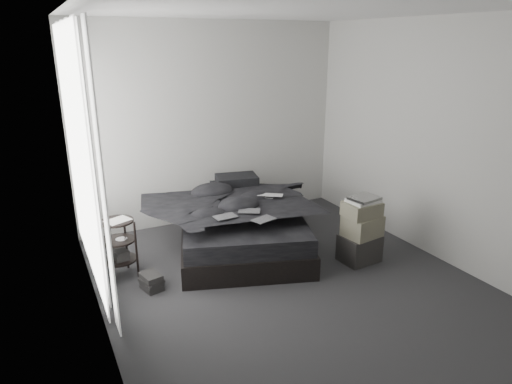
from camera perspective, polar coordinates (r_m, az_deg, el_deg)
name	(u,v)px	position (r m, az deg, el deg)	size (l,w,h in m)	color
floor	(291,285)	(4.72, 4.44, -11.47)	(3.60, 4.20, 0.01)	#2C2C2E
ceiling	(299,8)	(4.10, 5.40, 21.89)	(3.60, 4.20, 0.01)	white
wall_back	(212,124)	(6.07, -5.55, 8.42)	(3.60, 0.01, 2.60)	beige
wall_front	(500,248)	(2.76, 28.21, -6.24)	(3.60, 0.01, 2.60)	beige
wall_left	(90,187)	(3.66, -20.03, 0.63)	(0.01, 4.20, 2.60)	beige
wall_right	(436,142)	(5.37, 21.63, 5.88)	(0.01, 4.20, 2.60)	beige
window_left	(78,154)	(4.51, -21.33, 4.39)	(0.02, 2.00, 2.30)	white
curtain_left	(85,161)	(4.53, -20.61, 3.62)	(0.06, 2.12, 2.48)	white
bed	(242,238)	(5.43, -1.79, -5.72)	(1.40, 1.84, 0.25)	black
mattress	(242,220)	(5.34, -1.81, -3.53)	(1.34, 1.79, 0.20)	black
duvet	(242,205)	(5.23, -1.78, -1.62)	(1.36, 1.57, 0.21)	black
pillow_lower	(232,188)	(5.95, -3.04, 0.44)	(0.55, 0.38, 0.13)	black
pillow_upper	(237,180)	(5.91, -2.44, 1.53)	(0.52, 0.36, 0.12)	black
laptop	(270,191)	(5.32, 1.74, 0.09)	(0.30, 0.19, 0.02)	silver
comic_a	(225,211)	(4.75, -3.86, -2.33)	(0.23, 0.15, 0.01)	black
comic_b	(249,204)	(4.90, -0.86, -1.56)	(0.23, 0.15, 0.01)	black
comic_c	(264,212)	(4.67, 0.98, -2.55)	(0.23, 0.15, 0.01)	black
side_stand	(119,249)	(4.93, -16.70, -6.85)	(0.33, 0.33, 0.62)	black
papers	(118,221)	(4.80, -16.90, -3.46)	(0.24, 0.18, 0.01)	white
floor_books	(151,282)	(4.71, -12.96, -10.89)	(0.16, 0.23, 0.16)	black
box_lower	(359,248)	(5.24, 12.80, -6.84)	(0.41, 0.32, 0.30)	#242424
box_mid	(362,226)	(5.13, 13.15, -4.15)	(0.38, 0.30, 0.23)	#6F6B57
box_upper	(362,209)	(5.06, 13.09, -2.11)	(0.37, 0.29, 0.16)	#6F6B57
art_book_white	(363,201)	(5.03, 13.25, -1.07)	(0.31, 0.25, 0.03)	silver
art_book_snake	(365,198)	(5.02, 13.41, -0.76)	(0.30, 0.24, 0.03)	silver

